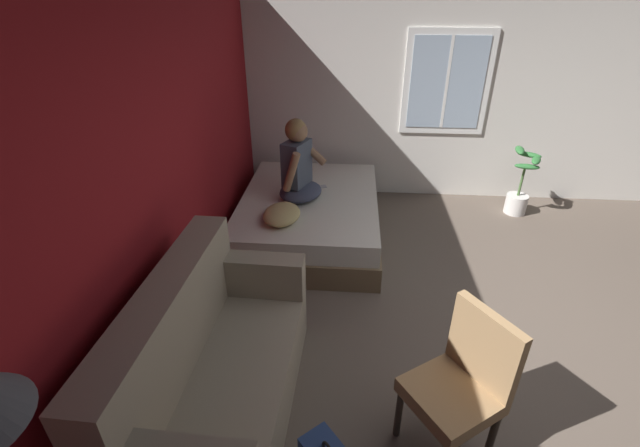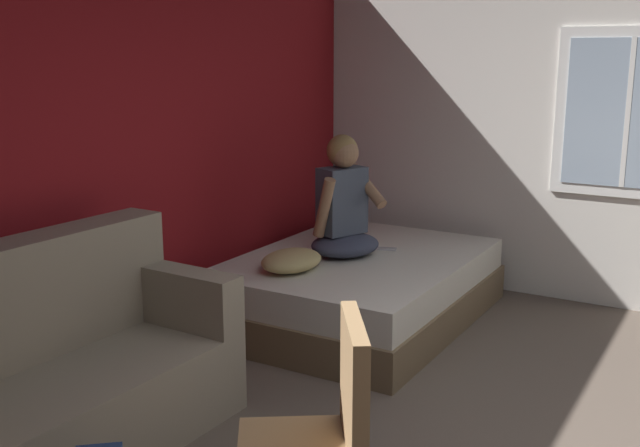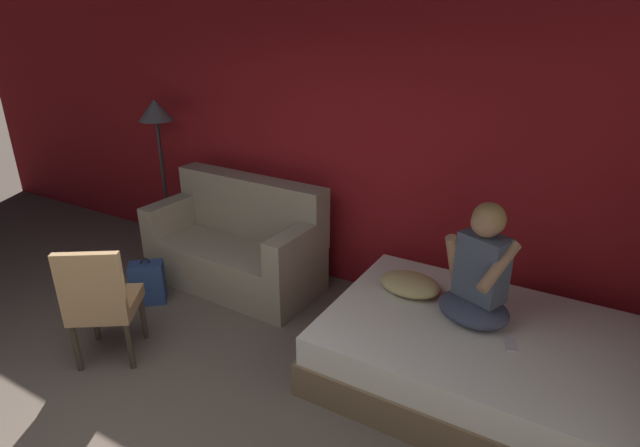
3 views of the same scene
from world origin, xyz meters
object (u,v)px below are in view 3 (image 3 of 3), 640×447
Objects in this scene: bed at (471,355)px; person_seated at (479,274)px; couch at (239,245)px; floor_lamp at (157,125)px; cell_phone at (511,344)px; throw_pillow at (410,284)px; side_chair at (101,300)px; backpack at (148,283)px.

person_seated is at bearing 109.60° from bed.
floor_lamp is at bearing 170.09° from couch.
couch is 1.01× the size of floor_lamp.
cell_phone is (2.67, -0.47, 0.09)m from couch.
bed is 4.36× the size of throw_pillow.
floor_lamp is at bearing 122.56° from side_chair.
bed is 0.61m from person_seated.
bed is 14.52× the size of cell_phone.
floor_lamp reaches higher than cell_phone.
side_chair is at bearing -57.44° from floor_lamp.
bed is 2.75m from side_chair.
side_chair is (-2.49, -1.13, 0.30)m from bed.
couch is at bearing 173.63° from person_seated.
person_seated reaches higher than bed.
person_seated is at bearing -6.37° from couch.
cell_phone is (3.15, 0.28, 0.29)m from backpack.
backpack is 1.71m from floor_lamp.
person_seated reaches higher than throw_pillow.
backpack is at bearing -165.67° from throw_pillow.
cell_phone is (0.30, -0.21, -0.35)m from person_seated.
bed is 1.23× the size of floor_lamp.
side_chair is 0.92m from backpack.
person_seated is at bearing -11.57° from throw_pillow.
backpack is 3.18× the size of cell_phone.
bed is at bearing -21.00° from throw_pillow.
person_seated reaches higher than cell_phone.
side_chair is 2.94m from cell_phone.
backpack is at bearing 118.03° from side_chair.
person_seated is 3.63m from floor_lamp.
floor_lamp reaches higher than throw_pillow.
couch is at bearing 151.59° from cell_phone.
cell_phone is (0.83, -0.31, -0.07)m from throw_pillow.
throw_pillow is 0.28× the size of floor_lamp.
cell_phone reaches higher than backpack.
backpack is 0.27× the size of floor_lamp.
couch is 1.97× the size of person_seated.
throw_pillow reaches higher than cell_phone.
backpack is 2.43m from throw_pillow.
person_seated reaches higher than couch.
throw_pillow is at bearing -4.85° from couch.
bed is 4.56× the size of backpack.
side_chair reaches higher than cell_phone.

